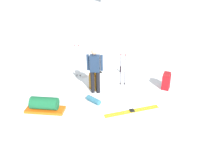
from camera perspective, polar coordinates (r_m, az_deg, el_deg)
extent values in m
plane|color=white|center=(8.61, 0.00, -4.21)|extent=(80.00, 80.00, 0.00)
cylinder|color=black|center=(8.36, -4.80, -1.94)|extent=(0.14, 0.14, 0.85)
cylinder|color=black|center=(8.33, -3.45, -2.01)|extent=(0.14, 0.14, 0.85)
cube|color=#1C2E48|center=(8.04, -4.29, 2.62)|extent=(0.39, 0.31, 0.60)
cylinder|color=#1C2E48|center=(8.07, -5.98, 2.87)|extent=(0.09, 0.09, 0.58)
cylinder|color=#1C2E48|center=(7.99, -2.60, 2.76)|extent=(0.09, 0.09, 0.58)
sphere|color=tan|center=(7.88, -4.39, 5.57)|extent=(0.22, 0.22, 0.22)
cube|color=silver|center=(9.99, -2.83, 0.22)|extent=(1.09, 1.47, 0.02)
cube|color=black|center=(9.98, -2.83, 0.35)|extent=(0.13, 0.15, 0.03)
cube|color=silver|center=(10.07, -3.11, 0.43)|extent=(1.09, 1.47, 0.02)
cube|color=black|center=(10.06, -3.11, 0.56)|extent=(0.13, 0.15, 0.03)
cube|color=gold|center=(7.47, 5.12, -9.33)|extent=(1.46, 1.24, 0.02)
cube|color=black|center=(7.46, 5.13, -9.17)|extent=(0.15, 0.14, 0.03)
cube|color=gold|center=(7.55, 4.82, -8.92)|extent=(1.46, 1.24, 0.02)
cube|color=black|center=(7.53, 4.83, -8.77)|extent=(0.15, 0.14, 0.03)
cube|color=#8A5613|center=(8.63, -4.43, -2.05)|extent=(0.41, 0.39, 0.57)
cube|color=#935106|center=(8.49, -4.50, -0.09)|extent=(0.37, 0.35, 0.08)
cube|color=maroon|center=(8.88, 13.25, -1.88)|extent=(0.28, 0.37, 0.57)
cube|color=maroon|center=(8.74, 13.46, 0.01)|extent=(0.25, 0.33, 0.08)
cylinder|color=silver|center=(9.55, -8.89, 3.07)|extent=(0.02, 0.02, 1.35)
sphere|color=#A51919|center=(9.31, -9.18, 7.07)|extent=(0.05, 0.05, 0.05)
cylinder|color=black|center=(9.80, -8.65, -0.26)|extent=(0.07, 0.07, 0.01)
cylinder|color=silver|center=(9.52, -8.05, 3.04)|extent=(0.02, 0.02, 1.35)
sphere|color=#A51919|center=(9.28, -8.31, 7.07)|extent=(0.05, 0.05, 0.05)
cylinder|color=black|center=(9.76, -7.83, -0.29)|extent=(0.07, 0.07, 0.01)
cylinder|color=#261B29|center=(8.79, 2.14, 0.87)|extent=(0.02, 0.02, 1.22)
sphere|color=#A51919|center=(8.54, 2.21, 4.78)|extent=(0.05, 0.05, 0.05)
cylinder|color=black|center=(9.03, 2.09, -2.30)|extent=(0.07, 0.07, 0.01)
cylinder|color=#261B29|center=(8.78, 3.19, 0.83)|extent=(0.02, 0.02, 1.22)
sphere|color=#A51919|center=(8.53, 3.29, 4.74)|extent=(0.05, 0.05, 0.05)
cylinder|color=black|center=(9.02, 3.10, -2.34)|extent=(0.07, 0.07, 0.01)
cube|color=#E75C11|center=(7.79, -16.16, -8.45)|extent=(1.31, 0.77, 0.09)
cylinder|color=#186036|center=(7.66, -16.39, -6.92)|extent=(0.94, 0.62, 0.40)
cylinder|color=teal|center=(7.92, -4.59, -6.42)|extent=(0.58, 0.35, 0.18)
cylinder|color=black|center=(10.07, 2.11, 1.19)|extent=(0.07, 0.07, 0.26)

